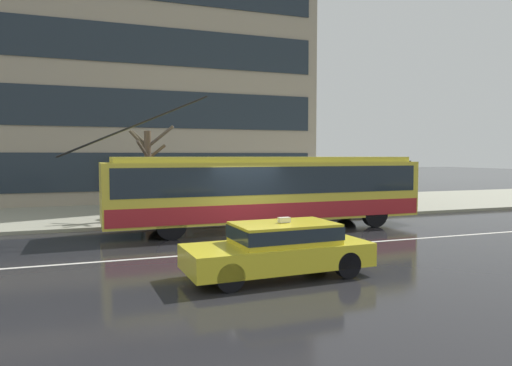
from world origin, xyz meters
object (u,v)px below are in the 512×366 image
pedestrian_walking_past (315,179)px  pedestrian_approaching_curb (142,182)px  street_tree_bare (148,167)px  bus_shelter (221,172)px  taxi_oncoming_near (280,247)px  pedestrian_at_shelter (291,179)px  trolleybus (268,189)px

pedestrian_walking_past → pedestrian_approaching_curb: bearing=168.3°
pedestrian_approaching_curb → pedestrian_walking_past: size_ratio=0.99×
pedestrian_approaching_curb → street_tree_bare: size_ratio=0.49×
bus_shelter → street_tree_bare: size_ratio=0.97×
pedestrian_approaching_curb → taxi_oncoming_near: bearing=-79.3°
bus_shelter → pedestrian_at_shelter: bearing=-10.3°
trolleybus → pedestrian_walking_past: size_ratio=6.85×
bus_shelter → pedestrian_walking_past: bearing=-9.7°
pedestrian_approaching_curb → pedestrian_at_shelter: bearing=-12.3°
trolleybus → pedestrian_walking_past: trolleybus is taller
taxi_oncoming_near → pedestrian_at_shelter: size_ratio=2.26×
pedestrian_approaching_curb → street_tree_bare: 0.96m
trolleybus → pedestrian_approaching_curb: 6.07m
street_tree_bare → taxi_oncoming_near: bearing=-79.8°
trolleybus → pedestrian_walking_past: (3.38, 2.61, 0.20)m
street_tree_bare → pedestrian_approaching_curb: bearing=108.6°
taxi_oncoming_near → pedestrian_at_shelter: (4.53, 9.53, 1.05)m
bus_shelter → street_tree_bare: bearing=176.3°
pedestrian_approaching_curb → pedestrian_walking_past: bearing=-11.7°
trolleybus → taxi_oncoming_near: (-2.28, -6.76, -0.85)m
bus_shelter → pedestrian_at_shelter: bus_shelter is taller
trolleybus → pedestrian_at_shelter: 3.57m
pedestrian_walking_past → taxi_oncoming_near: bearing=-121.1°
trolleybus → pedestrian_at_shelter: size_ratio=6.96×
pedestrian_approaching_curb → trolleybus: bearing=-44.0°
pedestrian_approaching_curb → pedestrian_walking_past: 7.91m
trolleybus → bus_shelter: 3.54m
pedestrian_walking_past → trolleybus: bearing=-142.3°
pedestrian_approaching_curb → street_tree_bare: (0.22, -0.65, 0.67)m
bus_shelter → pedestrian_approaching_curb: (-3.40, 0.85, -0.43)m
pedestrian_approaching_curb → pedestrian_walking_past: pedestrian_walking_past is taller
pedestrian_walking_past → street_tree_bare: (-7.53, 0.95, 0.60)m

